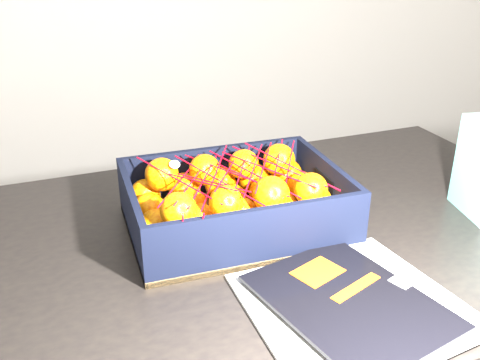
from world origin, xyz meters
name	(u,v)px	position (x,y,z in m)	size (l,w,h in m)	color
table	(288,272)	(-0.25, 0.10, 0.65)	(1.23, 0.85, 0.75)	black
magazine_stack	(351,304)	(-0.26, -0.15, 0.76)	(0.32, 0.32, 0.02)	silver
produce_crate	(235,211)	(-0.35, 0.14, 0.78)	(0.39, 0.29, 0.11)	olive
clementine_heap	(236,199)	(-0.35, 0.14, 0.81)	(0.37, 0.27, 0.11)	orange
mesh_net	(233,176)	(-0.35, 0.14, 0.86)	(0.32, 0.26, 0.09)	#B50618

